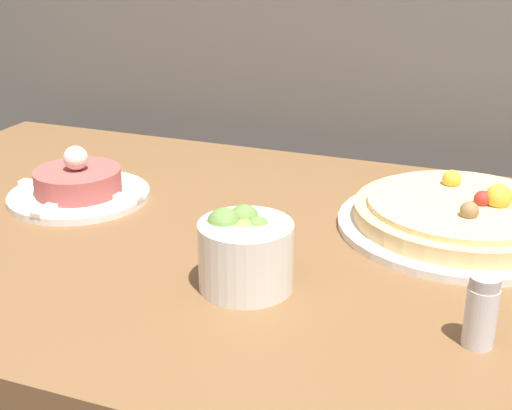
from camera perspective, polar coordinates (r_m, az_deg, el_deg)
name	(u,v)px	position (r m, az deg, el deg)	size (l,w,h in m)	color
dining_table	(237,312)	(0.96, -1.51, -8.59)	(1.20, 0.71, 0.75)	brown
pizza_plate	(462,216)	(0.95, 16.16, -0.85)	(0.32, 0.32, 0.07)	white
tartare_plate	(78,186)	(1.05, -14.02, 1.47)	(0.20, 0.20, 0.08)	white
small_bowl	(245,251)	(0.77, -0.92, -3.72)	(0.10, 0.10, 0.09)	white
salt_shaker	(481,312)	(0.70, 17.57, -8.14)	(0.03, 0.03, 0.07)	silver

